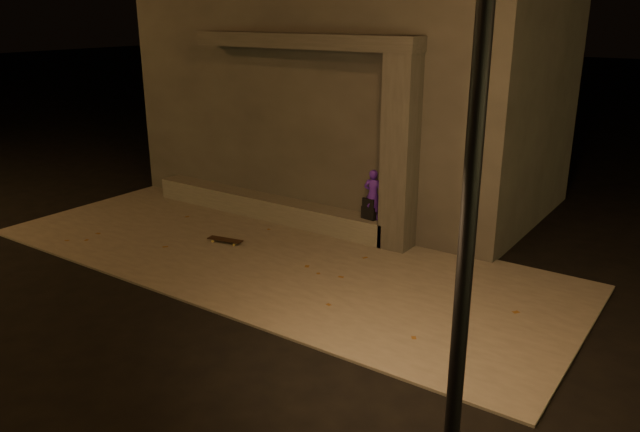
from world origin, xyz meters
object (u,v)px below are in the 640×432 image
Objects in this scene: column at (400,154)px; skateboarder at (373,195)px; skateboard at (225,240)px; backpack at (370,211)px.

column is 3.65× the size of skateboarder.
skateboard is (-2.82, -1.73, -1.74)m from column.
skateboard is (-2.27, -1.73, -0.88)m from skateboarder.
skateboarder is 0.35m from backpack.
skateboarder is 1.33× the size of skateboard.
backpack is 0.57× the size of skateboard.
column is 3.74m from skateboard.
skateboarder is at bearing 26.57° from skateboard.
backpack is at bearing 180.00° from column.
column reaches higher than backpack.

